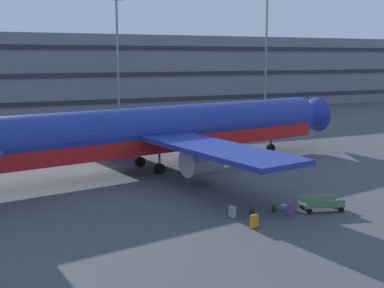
{
  "coord_description": "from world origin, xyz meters",
  "views": [
    {
      "loc": [
        -9.43,
        -41.06,
        9.47
      ],
      "look_at": [
        5.93,
        -7.25,
        3.0
      ],
      "focal_mm": 46.68,
      "sensor_mm": 36.0,
      "label": 1
    }
  ],
  "objects": [
    {
      "name": "backpack_purple",
      "position": [
        5.79,
        -16.28,
        0.24
      ],
      "size": [
        0.41,
        0.35,
        0.56
      ],
      "color": "black",
      "rests_on": "ground_plane"
    },
    {
      "name": "light_mast_center_right",
      "position": [
        40.41,
        36.44,
        13.97
      ],
      "size": [
        1.8,
        0.5,
        24.49
      ],
      "color": "gray",
      "rests_on": "ground_plane"
    },
    {
      "name": "light_mast_center_left",
      "position": [
        12.89,
        36.44,
        11.09
      ],
      "size": [
        1.8,
        0.5,
        18.9
      ],
      "color": "gray",
      "rests_on": "ground_plane"
    },
    {
      "name": "backpack_orange",
      "position": [
        7.53,
        -16.09,
        0.22
      ],
      "size": [
        0.39,
        0.4,
        0.51
      ],
      "color": "#264C26",
      "rests_on": "ground_plane"
    },
    {
      "name": "baggage_cart",
      "position": [
        10.38,
        -17.07,
        0.43
      ],
      "size": [
        3.36,
        1.92,
        0.82
      ],
      "color": "#4C724C",
      "rests_on": "ground_plane"
    },
    {
      "name": "suitcase_red",
      "position": [
        4.57,
        -16.06,
        0.39
      ],
      "size": [
        0.32,
        0.46,
        0.91
      ],
      "color": "gray",
      "rests_on": "ground_plane"
    },
    {
      "name": "suitcase_teal",
      "position": [
        8.05,
        -17.04,
        0.44
      ],
      "size": [
        0.5,
        0.39,
        0.96
      ],
      "color": "#72388C",
      "rests_on": "ground_plane"
    },
    {
      "name": "ground_plane",
      "position": [
        0.0,
        0.0,
        0.0
      ],
      "size": [
        600.0,
        600.0,
        0.0
      ],
      "primitive_type": "plane",
      "color": "#424449"
    },
    {
      "name": "terminal_structure",
      "position": [
        0.0,
        48.85,
        6.63
      ],
      "size": [
        157.64,
        16.69,
        13.27
      ],
      "color": "slate",
      "rests_on": "ground_plane"
    },
    {
      "name": "suitcase_laid_flat",
      "position": [
        4.83,
        -18.12,
        0.42
      ],
      "size": [
        0.5,
        0.3,
        0.95
      ],
      "color": "orange",
      "rests_on": "ground_plane"
    },
    {
      "name": "suitcase_silver",
      "position": [
        8.59,
        -15.76,
        0.11
      ],
      "size": [
        0.75,
        0.82,
        0.22
      ],
      "color": "gray",
      "rests_on": "ground_plane"
    },
    {
      "name": "airliner",
      "position": [
        5.27,
        -1.83,
        3.26
      ],
      "size": [
        39.55,
        32.1,
        11.22
      ],
      "color": "navy",
      "rests_on": "ground_plane"
    }
  ]
}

